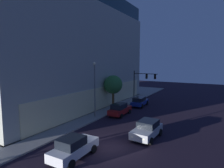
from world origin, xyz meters
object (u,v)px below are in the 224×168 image
car_silver (147,129)px  car_red (120,109)px  car_white (74,147)px  car_blue (140,101)px  street_lamp_sidewalk (95,82)px  modern_building (45,51)px  sidewalk_tree (113,85)px  traffic_light_far_corner (143,80)px

car_silver → car_red: 8.52m
car_white → car_blue: car_white is taller
street_lamp_sidewalk → car_white: 11.78m
street_lamp_sidewalk → car_blue: street_lamp_sidewalk is taller
car_white → car_blue: (19.42, 2.07, -0.04)m
modern_building → sidewalk_tree: 15.38m
traffic_light_far_corner → car_blue: bearing=-165.8°
modern_building → car_silver: 25.87m
traffic_light_far_corner → car_silver: traffic_light_far_corner is taller
traffic_light_far_corner → car_red: 11.57m
street_lamp_sidewalk → car_silver: bearing=-109.9°
sidewalk_tree → car_blue: 5.83m
traffic_light_far_corner → car_red: size_ratio=1.30×
car_blue → street_lamp_sidewalk: bearing=163.5°
sidewalk_tree → car_red: size_ratio=1.20×
traffic_light_far_corner → car_red: (-11.05, -0.69, -3.33)m
modern_building → car_blue: (5.05, -17.37, -8.84)m
car_white → sidewalk_tree: bearing=18.5°
sidewalk_tree → car_red: sidewalk_tree is taller
car_silver → car_blue: bearing=24.6°
car_white → car_red: size_ratio=1.00×
car_silver → traffic_light_far_corner: bearing=22.1°
traffic_light_far_corner → street_lamp_sidewalk: size_ratio=0.77×
sidewalk_tree → car_white: bearing=-161.5°
car_white → car_blue: size_ratio=0.96×
car_silver → street_lamp_sidewalk: bearing=70.1°
car_red → street_lamp_sidewalk: bearing=139.0°
sidewalk_tree → car_white: 16.77m
modern_building → street_lamp_sidewalk: size_ratio=4.36×
street_lamp_sidewalk → car_silver: size_ratio=1.71×
sidewalk_tree → car_white: sidewalk_tree is taller
traffic_light_far_corner → car_white: bearing=-172.4°
street_lamp_sidewalk → sidewalk_tree: bearing=3.4°
street_lamp_sidewalk → sidewalk_tree: street_lamp_sidewalk is taller
street_lamp_sidewalk → car_blue: 10.69m
car_silver → car_blue: size_ratio=0.94×
street_lamp_sidewalk → traffic_light_far_corner: bearing=-7.1°
sidewalk_tree → car_red: bearing=-137.0°
sidewalk_tree → car_blue: sidewalk_tree is taller
car_blue → sidewalk_tree: bearing=140.3°
traffic_light_far_corner → car_white: 24.20m
street_lamp_sidewalk → sidewalk_tree: (5.69, 0.34, -0.94)m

